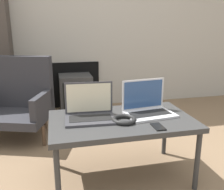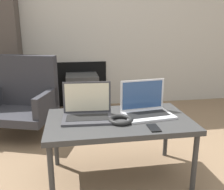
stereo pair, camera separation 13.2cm
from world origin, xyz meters
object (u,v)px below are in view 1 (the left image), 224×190
headphones (124,120)px  phone (158,127)px  laptop_right (147,106)px  tv (76,93)px  laptop_left (90,111)px  armchair (17,98)px

headphones → phone: size_ratio=1.40×
phone → laptop_right: bearing=84.2°
headphones → phone: headphones is taller
laptop_right → phone: (-0.03, -0.27, -0.05)m
phone → tv: size_ratio=0.25×
tv → laptop_right: bearing=-75.5°
laptop_left → headphones: laptop_left is taller
phone → armchair: bearing=130.7°
laptop_left → armchair: 1.11m
laptop_left → laptop_right: bearing=3.5°
phone → armchair: size_ratio=0.15×
phone → armchair: 1.56m
laptop_left → headphones: 0.25m
laptop_left → phone: bearing=-29.9°
laptop_left → phone: laptop_left is taller
headphones → phone: (0.19, -0.15, -0.01)m
laptop_left → headphones: (0.21, -0.12, -0.04)m
laptop_left → laptop_right: size_ratio=0.96×
laptop_left → tv: laptop_left is taller
armchair → phone: bearing=-30.4°
phone → tv: 1.87m
armchair → laptop_left: bearing=-37.4°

